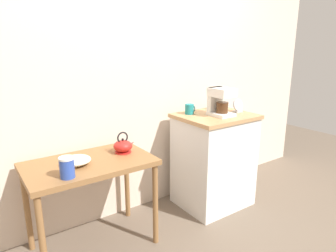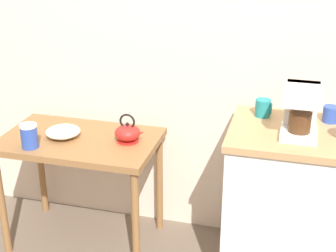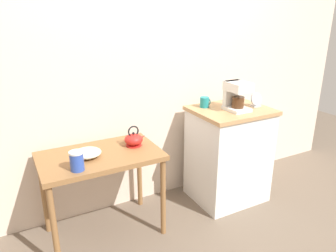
# 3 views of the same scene
# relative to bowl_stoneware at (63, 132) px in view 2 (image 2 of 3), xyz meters

# --- Properties ---
(back_wall) EXTENTS (4.40, 0.10, 2.80)m
(back_wall) POSITION_rel_bowl_stoneware_xyz_m (0.89, 0.41, 0.64)
(back_wall) COLOR beige
(back_wall) RESTS_ON ground_plane
(wooden_table) EXTENTS (0.93, 0.57, 0.72)m
(wooden_table) POSITION_rel_bowl_stoneware_xyz_m (0.10, 0.01, -0.13)
(wooden_table) COLOR olive
(wooden_table) RESTS_ON ground_plane
(kitchen_counter) EXTENTS (0.70, 0.59, 0.93)m
(kitchen_counter) POSITION_rel_bowl_stoneware_xyz_m (1.35, -0.02, -0.29)
(kitchen_counter) COLOR white
(kitchen_counter) RESTS_ON ground_plane
(bowl_stoneware) EXTENTS (0.21, 0.21, 0.06)m
(bowl_stoneware) POSITION_rel_bowl_stoneware_xyz_m (0.00, 0.00, 0.00)
(bowl_stoneware) COLOR beige
(bowl_stoneware) RESTS_ON wooden_table
(teakettle) EXTENTS (0.18, 0.15, 0.17)m
(teakettle) POSITION_rel_bowl_stoneware_xyz_m (0.40, 0.04, 0.02)
(teakettle) COLOR red
(teakettle) RESTS_ON wooden_table
(canister_enamel) EXTENTS (0.10, 0.10, 0.14)m
(canister_enamel) POSITION_rel_bowl_stoneware_xyz_m (-0.12, -0.18, 0.04)
(canister_enamel) COLOR #2D4CAD
(canister_enamel) RESTS_ON wooden_table
(coffee_maker) EXTENTS (0.18, 0.22, 0.26)m
(coffee_maker) POSITION_rel_bowl_stoneware_xyz_m (1.35, -0.06, 0.31)
(coffee_maker) COLOR white
(coffee_maker) RESTS_ON kitchen_counter
(mug_blue) EXTENTS (0.09, 0.08, 0.09)m
(mug_blue) POSITION_rel_bowl_stoneware_xyz_m (1.51, 0.15, 0.21)
(mug_blue) COLOR #2D4CAD
(mug_blue) RESTS_ON kitchen_counter
(mug_dark_teal) EXTENTS (0.09, 0.08, 0.10)m
(mug_dark_teal) POSITION_rel_bowl_stoneware_xyz_m (1.15, 0.14, 0.22)
(mug_dark_teal) COLOR teal
(mug_dark_teal) RESTS_ON kitchen_counter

